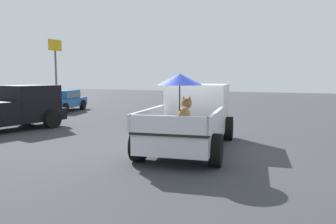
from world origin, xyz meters
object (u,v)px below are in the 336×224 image
Objects in this scene: pickup_truck_main at (193,115)px; motel_sign at (55,59)px; pickup_truck_red at (7,109)px; parked_sedan_near at (61,100)px.

pickup_truck_main is 1.01× the size of motel_sign.
pickup_truck_red is 14.99m from motel_sign.
motel_sign is (5.22, 5.34, 2.95)m from parked_sedan_near.
pickup_truck_red is (-0.31, 7.81, -0.09)m from pickup_truck_main.
pickup_truck_main is 12.86m from parked_sedan_near.
parked_sedan_near is 8.03m from motel_sign.
pickup_truck_main is at bearing 42.94° from parked_sedan_near.
pickup_truck_main is 7.82m from pickup_truck_red.
motel_sign reaches higher than pickup_truck_red.
parked_sedan_near is (6.33, 11.19, -0.22)m from pickup_truck_main.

